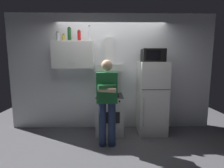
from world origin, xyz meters
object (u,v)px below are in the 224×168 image
object	(u,v)px
upper_cabinet	(73,55)
bottle_soda_red	(79,36)
stove_oven	(110,114)
person_standing	(107,100)
microwave	(153,55)
bottle_wine_green	(69,34)
bottle_canister_steel	(58,37)
bottle_vodka_clear	(89,34)
refrigerator	(152,98)
bottle_spice_jar	(64,38)
range_hood	(109,62)

from	to	relation	value
upper_cabinet	bottle_soda_red	distance (m)	0.44
stove_oven	person_standing	xyz separation A→B (m)	(-0.05, -0.61, 0.47)
microwave	bottle_wine_green	world-z (taller)	bottle_wine_green
bottle_canister_steel	bottle_wine_green	bearing A→B (deg)	4.53
stove_oven	bottle_canister_steel	distance (m)	2.05
microwave	bottle_vodka_clear	world-z (taller)	bottle_vodka_clear
refrigerator	bottle_spice_jar	xyz separation A→B (m)	(-1.96, 0.13, 1.32)
refrigerator	bottle_vodka_clear	bearing A→B (deg)	175.34
refrigerator	bottle_wine_green	bearing A→B (deg)	176.22
bottle_wine_green	bottle_spice_jar	world-z (taller)	bottle_wine_green
stove_oven	bottle_vodka_clear	world-z (taller)	bottle_vodka_clear
refrigerator	microwave	world-z (taller)	microwave
microwave	refrigerator	bearing A→B (deg)	-89.10
microwave	stove_oven	bearing A→B (deg)	-178.85
microwave	range_hood	bearing A→B (deg)	173.54
upper_cabinet	stove_oven	xyz separation A→B (m)	(0.80, -0.13, -1.32)
person_standing	bottle_soda_red	bearing A→B (deg)	130.27
upper_cabinet	stove_oven	bearing A→B (deg)	-8.90
person_standing	bottle_soda_red	size ratio (longest dim) A/B	6.83
range_hood	microwave	world-z (taller)	range_hood
bottle_wine_green	bottle_soda_red	world-z (taller)	bottle_wine_green
person_standing	refrigerator	bearing A→B (deg)	31.23
bottle_soda_red	bottle_vodka_clear	size ratio (longest dim) A/B	0.73
microwave	bottle_spice_jar	world-z (taller)	bottle_spice_jar
range_hood	microwave	bearing A→B (deg)	-6.46
stove_oven	bottle_wine_green	size ratio (longest dim) A/B	2.90
upper_cabinet	bottle_vodka_clear	size ratio (longest dim) A/B	2.73
person_standing	bottle_vodka_clear	bearing A→B (deg)	118.28
refrigerator	bottle_spice_jar	size ratio (longest dim) A/B	10.05
upper_cabinet	range_hood	distance (m)	0.81
stove_oven	bottle_canister_steel	xyz separation A→B (m)	(-1.12, 0.10, 1.71)
stove_oven	bottle_spice_jar	bearing A→B (deg)	172.38
bottle_spice_jar	refrigerator	bearing A→B (deg)	-3.92
upper_cabinet	person_standing	xyz separation A→B (m)	(0.75, -0.73, -0.85)
bottle_soda_red	bottle_canister_steel	size ratio (longest dim) A/B	1.21
bottle_vodka_clear	bottle_soda_red	bearing A→B (deg)	179.36
upper_cabinet	person_standing	world-z (taller)	upper_cabinet
bottle_spice_jar	upper_cabinet	bearing A→B (deg)	-2.61
stove_oven	person_standing	world-z (taller)	person_standing
stove_oven	person_standing	distance (m)	0.77
bottle_wine_green	bottle_canister_steel	distance (m)	0.25
upper_cabinet	bottle_soda_red	bearing A→B (deg)	-3.76
range_hood	bottle_spice_jar	size ratio (longest dim) A/B	4.71
person_standing	bottle_soda_red	xyz separation A→B (m)	(-0.61, 0.72, 1.26)
bottle_soda_red	person_standing	bearing A→B (deg)	-49.73
microwave	bottle_soda_red	bearing A→B (deg)	176.55
microwave	bottle_soda_red	world-z (taller)	bottle_soda_red
bottle_canister_steel	stove_oven	bearing A→B (deg)	-5.20
microwave	bottle_canister_steel	world-z (taller)	bottle_canister_steel
stove_oven	bottle_wine_green	bearing A→B (deg)	172.09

